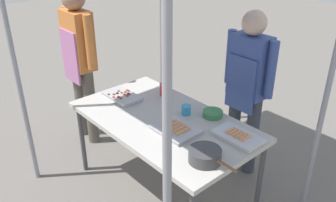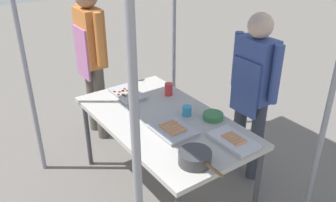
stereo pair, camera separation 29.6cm
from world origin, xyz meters
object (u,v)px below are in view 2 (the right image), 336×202
at_px(tray_grilled_sausages, 173,129).
at_px(cooking_wok, 195,157).
at_px(tray_meat_skewers, 127,94).
at_px(vendor_woman, 253,85).
at_px(tray_pork_links, 234,140).
at_px(condiment_bowl, 213,116).
at_px(drink_cup_near_edge, 187,111).
at_px(drink_cup_by_wok, 169,89).
at_px(stall_table, 163,124).
at_px(customer_nearby, 91,51).

height_order(tray_grilled_sausages, cooking_wok, cooking_wok).
height_order(tray_meat_skewers, vendor_woman, vendor_woman).
bearing_deg(tray_meat_skewers, tray_pork_links, 12.52).
height_order(tray_meat_skewers, tray_pork_links, tray_pork_links).
distance_m(tray_pork_links, cooking_wok, 0.40).
distance_m(cooking_wok, condiment_bowl, 0.64).
bearing_deg(drink_cup_near_edge, vendor_woman, 74.88).
bearing_deg(tray_grilled_sausages, tray_meat_skewers, 178.07).
bearing_deg(drink_cup_by_wok, tray_pork_links, -4.53).
bearing_deg(tray_pork_links, tray_meat_skewers, -167.48).
bearing_deg(vendor_woman, tray_grilled_sausages, 88.83).
bearing_deg(vendor_woman, condiment_bowl, 91.14).
distance_m(cooking_wok, drink_cup_by_wok, 1.08).
relative_size(drink_cup_by_wok, vendor_woman, 0.07).
xyz_separation_m(tray_meat_skewers, vendor_woman, (0.79, 0.84, 0.16)).
distance_m(stall_table, cooking_wok, 0.66).
distance_m(tray_meat_skewers, customer_nearby, 0.73).
bearing_deg(tray_pork_links, condiment_bowl, 162.47).
distance_m(cooking_wok, drink_cup_near_edge, 0.67).
bearing_deg(tray_pork_links, tray_grilled_sausages, -143.79).
relative_size(stall_table, vendor_woman, 1.02).
height_order(tray_pork_links, vendor_woman, vendor_woman).
relative_size(cooking_wok, condiment_bowl, 2.30).
relative_size(tray_grilled_sausages, drink_cup_near_edge, 4.19).
relative_size(tray_meat_skewers, tray_pork_links, 1.02).
height_order(stall_table, drink_cup_near_edge, drink_cup_near_edge).
bearing_deg(condiment_bowl, tray_meat_skewers, -155.07).
xyz_separation_m(vendor_woman, customer_nearby, (-1.48, -0.86, 0.07)).
xyz_separation_m(tray_meat_skewers, tray_pork_links, (1.15, 0.26, 0.00)).
relative_size(tray_pork_links, drink_cup_by_wok, 3.22).
distance_m(drink_cup_near_edge, drink_cup_by_wok, 0.42).
bearing_deg(drink_cup_by_wok, customer_nearby, -158.44).
xyz_separation_m(condiment_bowl, vendor_woman, (-0.01, 0.47, 0.15)).
bearing_deg(drink_cup_near_edge, cooking_wok, -33.07).
xyz_separation_m(stall_table, tray_meat_skewers, (-0.56, -0.03, 0.07)).
bearing_deg(condiment_bowl, customer_nearby, -165.11).
distance_m(tray_grilled_sausages, cooking_wok, 0.43).
height_order(tray_pork_links, cooking_wok, cooking_wok).
relative_size(stall_table, cooking_wok, 4.11).
bearing_deg(tray_meat_skewers, stall_table, 3.19).
relative_size(cooking_wok, vendor_woman, 0.25).
height_order(tray_grilled_sausages, tray_meat_skewers, tray_grilled_sausages).
bearing_deg(cooking_wok, tray_grilled_sausages, 164.92).
relative_size(stall_table, customer_nearby, 0.96).
height_order(drink_cup_near_edge, customer_nearby, customer_nearby).
height_order(cooking_wok, condiment_bowl, cooking_wok).
bearing_deg(tray_meat_skewers, drink_cup_near_edge, 20.11).
relative_size(condiment_bowl, vendor_woman, 0.11).
bearing_deg(customer_nearby, cooking_wok, -3.43).
height_order(tray_pork_links, condiment_bowl, condiment_bowl).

